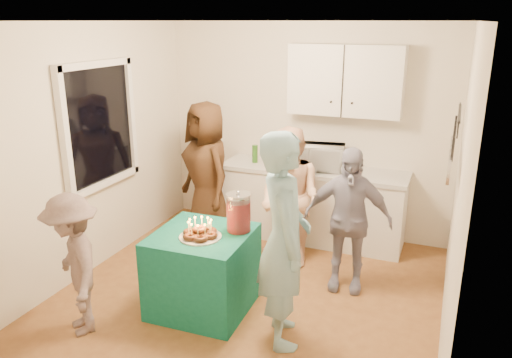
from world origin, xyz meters
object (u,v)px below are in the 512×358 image
at_px(woman_back_left, 207,174).
at_px(woman_back_right, 347,220).
at_px(counter, 312,206).
at_px(punch_jar, 239,213).
at_px(woman_back_center, 290,198).
at_px(man_birthday, 284,240).
at_px(child_near_left, 74,265).
at_px(microwave, 321,157).
at_px(party_table, 203,271).

distance_m(woman_back_left, woman_back_right, 1.87).
distance_m(counter, woman_back_left, 1.35).
bearing_deg(counter, punch_jar, -97.26).
relative_size(woman_back_left, woman_back_center, 1.12).
bearing_deg(woman_back_center, man_birthday, -49.47).
relative_size(man_birthday, woman_back_center, 1.18).
height_order(woman_back_left, woman_back_center, woman_back_left).
relative_size(counter, child_near_left, 1.75).
bearing_deg(microwave, woman_back_right, -71.08).
bearing_deg(punch_jar, woman_back_center, 80.54).
relative_size(microwave, woman_back_left, 0.31).
distance_m(counter, man_birthday, 2.16).
bearing_deg(counter, microwave, 0.00).
distance_m(man_birthday, woman_back_center, 1.41).
bearing_deg(child_near_left, party_table, 80.43).
bearing_deg(punch_jar, woman_back_left, 128.28).
xyz_separation_m(counter, woman_back_right, (0.64, -1.03, 0.31)).
bearing_deg(microwave, man_birthday, -92.41).
distance_m(woman_back_center, child_near_left, 2.31).
relative_size(punch_jar, woman_back_right, 0.23).
height_order(punch_jar, woman_back_left, woman_back_left).
distance_m(counter, punch_jar, 1.81).
height_order(counter, woman_back_center, woman_back_center).
relative_size(party_table, woman_back_right, 0.58).
height_order(man_birthday, woman_back_left, man_birthday).
xyz_separation_m(party_table, man_birthday, (0.84, -0.17, 0.53)).
distance_m(microwave, woman_back_center, 0.79).
distance_m(microwave, woman_back_right, 1.21).
xyz_separation_m(woman_back_left, woman_back_right, (1.80, -0.49, -0.13)).
bearing_deg(man_birthday, party_table, 52.55).
height_order(man_birthday, woman_back_right, man_birthday).
xyz_separation_m(microwave, woman_back_left, (-1.25, -0.54, -0.19)).
relative_size(party_table, woman_back_left, 0.49).
bearing_deg(party_table, microwave, 72.57).
bearing_deg(counter, man_birthday, -80.81).
bearing_deg(child_near_left, woman_back_center, 95.29).
height_order(woman_back_left, woman_back_right, woman_back_left).
distance_m(woman_back_right, child_near_left, 2.55).
bearing_deg(party_table, child_near_left, -138.84).
bearing_deg(man_birthday, woman_back_center, -10.02).
xyz_separation_m(woman_back_left, woman_back_center, (1.11, -0.19, -0.09)).
height_order(counter, man_birthday, man_birthday).
distance_m(woman_back_left, child_near_left, 2.12).
height_order(microwave, woman_back_center, woman_back_center).
xyz_separation_m(microwave, woman_back_right, (0.55, -1.03, -0.32)).
distance_m(counter, woman_back_right, 1.25).
distance_m(counter, microwave, 0.63).
bearing_deg(party_table, man_birthday, -11.38).
xyz_separation_m(punch_jar, woman_back_right, (0.86, 0.70, -0.19)).
height_order(counter, woman_back_left, woman_back_left).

